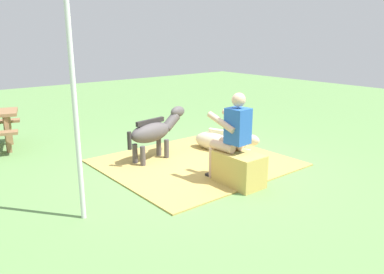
{
  "coord_description": "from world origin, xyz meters",
  "views": [
    {
      "loc": [
        -4.56,
        3.83,
        2.18
      ],
      "look_at": [
        0.08,
        0.05,
        0.55
      ],
      "focal_mm": 35.81,
      "sensor_mm": 36.0,
      "label": 1
    }
  ],
  "objects_px": {
    "person_seated": "(232,133)",
    "tent_pole_left": "(76,116)",
    "pony_standing": "(154,131)",
    "pony_lying": "(220,142)",
    "hay_bale": "(239,169)"
  },
  "relations": [
    {
      "from": "person_seated",
      "to": "pony_lying",
      "type": "xyz_separation_m",
      "value": [
        1.22,
        -0.94,
        -0.57
      ]
    },
    {
      "from": "person_seated",
      "to": "tent_pole_left",
      "type": "relative_size",
      "value": 0.54
    },
    {
      "from": "pony_standing",
      "to": "hay_bale",
      "type": "bearing_deg",
      "value": -169.13
    },
    {
      "from": "pony_standing",
      "to": "tent_pole_left",
      "type": "xyz_separation_m",
      "value": [
        -1.27,
        1.9,
        0.75
      ]
    },
    {
      "from": "tent_pole_left",
      "to": "person_seated",
      "type": "bearing_deg",
      "value": -97.34
    },
    {
      "from": "hay_bale",
      "to": "pony_standing",
      "type": "xyz_separation_m",
      "value": [
        1.72,
        0.33,
        0.29
      ]
    },
    {
      "from": "person_seated",
      "to": "tent_pole_left",
      "type": "xyz_separation_m",
      "value": [
        0.29,
        2.22,
        0.52
      ]
    },
    {
      "from": "person_seated",
      "to": "pony_lying",
      "type": "height_order",
      "value": "person_seated"
    },
    {
      "from": "person_seated",
      "to": "pony_lying",
      "type": "relative_size",
      "value": 1.01
    },
    {
      "from": "hay_bale",
      "to": "person_seated",
      "type": "distance_m",
      "value": 0.54
    },
    {
      "from": "pony_standing",
      "to": "pony_lying",
      "type": "relative_size",
      "value": 0.99
    },
    {
      "from": "pony_lying",
      "to": "person_seated",
      "type": "bearing_deg",
      "value": 142.51
    },
    {
      "from": "person_seated",
      "to": "pony_standing",
      "type": "xyz_separation_m",
      "value": [
        1.56,
        0.32,
        -0.23
      ]
    },
    {
      "from": "person_seated",
      "to": "hay_bale",
      "type": "bearing_deg",
      "value": -177.02
    },
    {
      "from": "pony_lying",
      "to": "tent_pole_left",
      "type": "distance_m",
      "value": 3.47
    }
  ]
}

